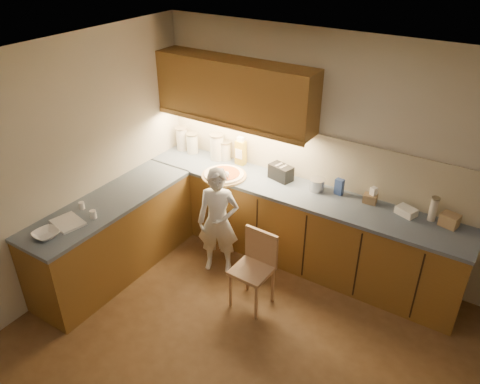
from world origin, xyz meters
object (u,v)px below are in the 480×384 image
Objects in this scene: child at (218,222)px; wooden_chair at (255,264)px; toaster at (281,172)px; pizza_on_board at (224,175)px; oil_jug at (241,152)px.

wooden_chair is at bearing -45.25° from child.
child is at bearing -100.69° from toaster.
toaster is (0.35, 0.76, 0.37)m from child.
wooden_chair is 2.76× the size of toaster.
child is 0.69m from wooden_chair.
wooden_chair is (0.63, -0.24, -0.15)m from child.
pizza_on_board is 0.41× the size of child.
child is (0.23, -0.46, -0.31)m from pizza_on_board.
oil_jug is at bearing 82.09° from child.
oil_jug is 0.61m from toaster.
pizza_on_board is 0.41m from oil_jug.
toaster is at bearing 27.36° from pizza_on_board.
toaster reaches higher than wooden_chair.
toaster is (-0.28, 1.00, 0.53)m from wooden_chair.
child reaches higher than wooden_chair.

